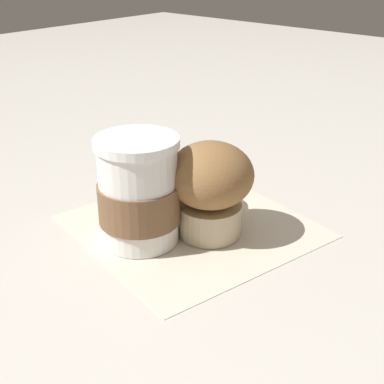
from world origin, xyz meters
The scene contains 5 objects.
ground_plane centered at (0.00, 0.00, 0.00)m, with size 3.00×3.00×0.00m, color beige.
paper_napkin centered at (0.00, 0.00, 0.00)m, with size 0.26×0.26×0.00m, color beige.
coffee_cup centered at (-0.06, 0.02, 0.06)m, with size 0.10×0.10×0.13m.
muffin centered at (0.00, -0.03, 0.07)m, with size 0.10×0.10×0.11m.
banana centered at (0.08, 0.05, 0.02)m, with size 0.09×0.17×0.04m.
Camera 1 is at (-0.44, -0.38, 0.32)m, focal length 50.00 mm.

